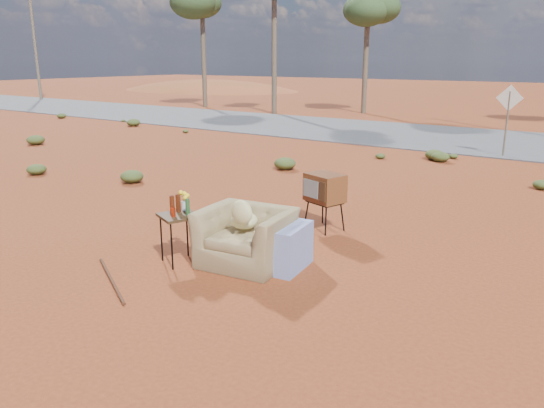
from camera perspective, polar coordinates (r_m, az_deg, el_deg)
The scene contains 12 objects.
ground at distance 7.93m, azimuth -6.54°, elevation -6.60°, with size 140.00×140.00×0.00m, color brown.
highway at distance 21.26m, azimuth 21.31°, elevation 6.40°, with size 140.00×7.00×0.04m, color #565659.
dirt_mound at distance 52.78m, azimuth -6.76°, elevation 12.06°, with size 26.00×18.00×2.00m, color #974424.
armchair at distance 7.75m, azimuth -2.04°, elevation -2.93°, with size 1.58×1.14×1.11m.
tv_unit at distance 9.34m, azimuth 5.69°, elevation 1.66°, with size 0.75×0.67×1.01m.
side_table at distance 7.91m, azimuth -9.91°, elevation -0.86°, with size 0.68×0.68×1.05m.
rusty_bar at distance 7.67m, azimuth -16.89°, elevation -7.79°, with size 0.04×0.04×1.67m, color #4E2415.
road_sign at distance 17.87m, azimuth 24.09°, elevation 9.41°, with size 0.78×0.06×2.19m.
eucalyptus_far_left at distance 34.39m, azimuth -7.54°, elevation 20.23°, with size 3.20×3.20×7.10m.
eucalyptus_near_left at distance 30.46m, azimuth 10.28°, elevation 19.84°, with size 3.20×3.20×6.60m.
utility_pole_west at distance 43.49m, azimuth -24.17°, elevation 15.66°, with size 1.40×0.20×8.00m.
scrub_patch at distance 11.77m, azimuth 4.61°, elevation 1.50°, with size 17.49×8.07×0.33m.
Camera 1 is at (4.91, -5.48, 2.95)m, focal length 35.00 mm.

